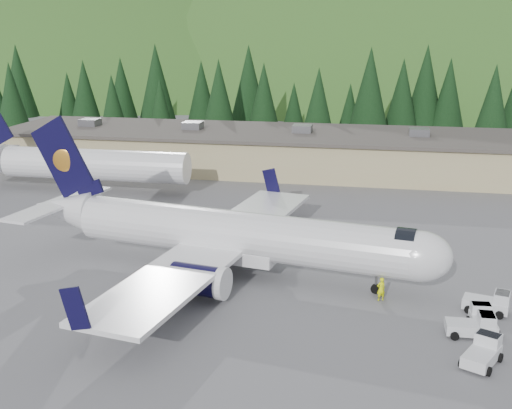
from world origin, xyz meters
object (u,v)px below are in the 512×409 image
at_px(second_airliner, 72,163).
at_px(ramp_worker, 381,289).
at_px(airliner, 229,235).
at_px(baggage_tug_b, 490,303).
at_px(baggage_tug_d, 483,352).
at_px(baggage_tug_a, 474,326).
at_px(baggage_tug_c, 482,319).
at_px(terminal_building, 265,150).

distance_m(second_airliner, ramp_worker, 43.57).
relative_size(airliner, ramp_worker, 20.34).
relative_size(baggage_tug_b, baggage_tug_d, 1.00).
distance_m(airliner, baggage_tug_a, 19.17).
distance_m(second_airliner, baggage_tug_c, 50.65).
xyz_separation_m(second_airliner, baggage_tug_a, (41.38, -29.34, -2.63)).
distance_m(terminal_building, ramp_worker, 43.91).
height_order(baggage_tug_d, ramp_worker, ramp_worker).
height_order(airliner, baggage_tug_b, airliner).
height_order(second_airliner, baggage_tug_d, second_airliner).
height_order(airliner, baggage_tug_a, airliner).
distance_m(airliner, terminal_building, 38.04).
xyz_separation_m(airliner, second_airliner, (-23.92, 21.82, 0.23)).
bearing_deg(terminal_building, baggage_tug_d, -66.13).
bearing_deg(ramp_worker, baggage_tug_d, 98.67).
height_order(second_airliner, baggage_tug_a, second_airliner).
bearing_deg(airliner, baggage_tug_b, -1.23).
xyz_separation_m(baggage_tug_c, baggage_tug_d, (-0.58, -4.55, 0.06)).
height_order(baggage_tug_a, baggage_tug_c, baggage_tug_a).
bearing_deg(airliner, baggage_tug_d, -21.82).
xyz_separation_m(airliner, baggage_tug_c, (18.12, -6.31, -2.46)).
distance_m(baggage_tug_c, baggage_tug_d, 4.59).
distance_m(baggage_tug_a, ramp_worker, 7.23).
distance_m(baggage_tug_b, baggage_tug_d, 7.25).
bearing_deg(airliner, second_airliner, 147.57).
bearing_deg(baggage_tug_c, baggage_tug_b, -22.60).
bearing_deg(terminal_building, baggage_tug_b, -61.08).
bearing_deg(baggage_tug_a, airliner, 155.37).
distance_m(airliner, baggage_tug_c, 19.34).
relative_size(baggage_tug_b, terminal_building, 0.05).
bearing_deg(second_airliner, airliner, -42.38).
bearing_deg(baggage_tug_a, baggage_tug_c, 60.40).
relative_size(airliner, baggage_tug_a, 11.93).
bearing_deg(ramp_worker, terminal_building, -97.40).
height_order(baggage_tug_b, baggage_tug_d, baggage_tug_b).
height_order(airliner, baggage_tug_d, airliner).
bearing_deg(baggage_tug_d, baggage_tug_b, 15.56).
bearing_deg(baggage_tug_c, baggage_tug_d, 168.50).
distance_m(second_airliner, terminal_building, 25.55).
height_order(baggage_tug_b, ramp_worker, ramp_worker).
bearing_deg(baggage_tug_a, ramp_worker, 141.42).
height_order(baggage_tug_a, baggage_tug_d, baggage_tug_d).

